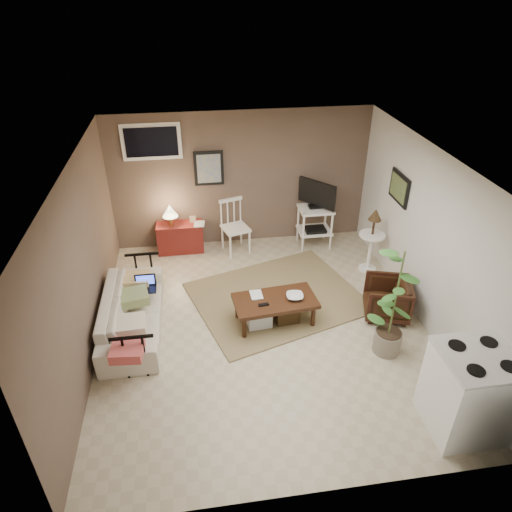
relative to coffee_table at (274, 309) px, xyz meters
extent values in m
plane|color=#C1B293|center=(-0.16, -0.05, -0.24)|extent=(5.00, 5.00, 0.00)
cube|color=black|center=(-0.71, 2.43, 1.21)|extent=(0.50, 0.03, 0.60)
cube|color=black|center=(2.06, 1.00, 1.28)|extent=(0.03, 0.60, 0.45)
cube|color=white|center=(-1.61, 2.43, 1.71)|extent=(0.96, 0.03, 0.60)
cube|color=#8A7850|center=(0.15, 0.57, -0.23)|extent=(2.89, 2.58, 0.02)
cube|color=#3C2110|center=(0.01, 0.00, 0.14)|extent=(1.19, 0.70, 0.06)
cylinder|color=#3C2110|center=(-0.46, -0.27, -0.06)|extent=(0.06, 0.06, 0.36)
cylinder|color=#3C2110|center=(0.52, -0.17, -0.06)|extent=(0.06, 0.06, 0.36)
cylinder|color=#3C2110|center=(-0.51, 0.17, -0.06)|extent=(0.06, 0.06, 0.36)
cylinder|color=#3C2110|center=(0.48, 0.27, -0.06)|extent=(0.06, 0.06, 0.36)
cube|color=black|center=(-0.17, -0.11, 0.18)|extent=(0.15, 0.06, 0.02)
cube|color=#3F2F16|center=(0.18, 0.02, -0.11)|extent=(0.36, 0.32, 0.25)
cube|color=silver|center=(-0.23, -0.02, -0.13)|extent=(0.36, 0.32, 0.21)
imported|color=beige|center=(-1.96, 0.17, 0.14)|extent=(0.56, 1.93, 0.76)
cube|color=black|center=(-1.78, 0.45, 0.20)|extent=(0.30, 0.20, 0.01)
cube|color=black|center=(-1.78, 0.56, 0.30)|extent=(0.30, 0.01, 0.19)
cube|color=#3753FB|center=(-1.78, 0.55, 0.30)|extent=(0.25, 0.00, 0.15)
cube|color=maroon|center=(-1.29, 2.23, 0.03)|extent=(0.80, 0.36, 0.53)
cylinder|color=#B07C44|center=(-1.43, 2.19, 0.38)|extent=(0.09, 0.09, 0.18)
cone|color=beige|center=(-1.43, 2.19, 0.58)|extent=(0.27, 0.27, 0.21)
cube|color=tan|center=(-1.05, 2.24, 0.36)|extent=(0.11, 0.02, 0.13)
cube|color=white|center=(-0.32, 2.08, 0.21)|extent=(0.54, 0.54, 0.04)
cylinder|color=white|center=(-0.44, 1.85, -0.03)|extent=(0.04, 0.04, 0.43)
cylinder|color=white|center=(-0.09, 1.96, -0.03)|extent=(0.04, 0.04, 0.43)
cylinder|color=white|center=(-0.55, 2.20, -0.03)|extent=(0.04, 0.04, 0.43)
cylinder|color=white|center=(-0.20, 2.31, -0.03)|extent=(0.04, 0.04, 0.43)
cube|color=white|center=(-0.37, 2.26, 0.68)|extent=(0.42, 0.17, 0.06)
cube|color=white|center=(1.11, 2.08, 0.48)|extent=(0.59, 0.48, 0.04)
cube|color=white|center=(1.11, 2.08, 0.06)|extent=(0.59, 0.48, 0.03)
cylinder|color=white|center=(0.86, 1.88, 0.13)|extent=(0.04, 0.04, 0.74)
cylinder|color=white|center=(1.37, 1.88, 0.13)|extent=(0.04, 0.04, 0.74)
cylinder|color=white|center=(0.86, 2.28, 0.13)|extent=(0.04, 0.04, 0.74)
cylinder|color=white|center=(1.37, 2.28, 0.13)|extent=(0.04, 0.04, 0.74)
cube|color=black|center=(1.11, 2.08, 0.54)|extent=(0.27, 0.15, 0.03)
cube|color=black|center=(1.11, 2.08, 0.78)|extent=(0.52, 0.60, 0.45)
cube|color=#FFCE63|center=(1.11, 2.08, 0.78)|extent=(0.42, 0.49, 0.36)
cube|color=black|center=(1.11, 2.03, 0.08)|extent=(0.37, 0.27, 0.11)
cylinder|color=white|center=(1.81, 1.14, -0.23)|extent=(0.29, 0.29, 0.03)
cylinder|color=white|center=(1.81, 1.14, 0.09)|extent=(0.06, 0.06, 0.63)
cylinder|color=white|center=(1.81, 1.14, 0.42)|extent=(0.42, 0.42, 0.03)
cylinder|color=black|center=(1.81, 1.14, 0.58)|extent=(0.04, 0.04, 0.27)
cone|color=#3E2C19|center=(1.81, 1.14, 0.79)|extent=(0.21, 0.21, 0.19)
imported|color=black|center=(1.63, -0.06, 0.07)|extent=(0.72, 0.75, 0.63)
cylinder|color=gray|center=(1.36, -0.78, -0.09)|extent=(0.35, 0.35, 0.31)
cylinder|color=#4C602D|center=(1.36, -0.78, 0.68)|extent=(0.02, 0.02, 1.22)
cube|color=white|center=(1.72, -2.01, 0.25)|extent=(0.77, 0.71, 0.99)
cube|color=silver|center=(1.72, -2.01, 0.76)|extent=(0.79, 0.73, 0.03)
cylinder|color=black|center=(1.54, -2.19, 0.78)|extent=(0.18, 0.18, 0.01)
cylinder|color=black|center=(1.89, -2.19, 0.78)|extent=(0.18, 0.18, 0.01)
cylinder|color=black|center=(1.54, -1.84, 0.78)|extent=(0.18, 0.18, 0.01)
cylinder|color=black|center=(1.89, -1.84, 0.78)|extent=(0.18, 0.18, 0.01)
imported|color=#3C2110|center=(0.28, -0.01, 0.29)|extent=(0.24, 0.08, 0.24)
imported|color=#3C2110|center=(-0.32, 0.12, 0.28)|extent=(0.17, 0.02, 0.23)
imported|color=#3C2110|center=(-1.03, 2.15, 0.41)|extent=(0.18, 0.04, 0.24)
camera|label=1|loc=(-0.99, -4.97, 3.99)|focal=32.00mm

